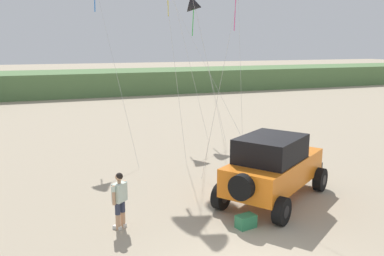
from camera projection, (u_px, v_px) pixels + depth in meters
name	position (u px, v px, depth m)	size (l,w,h in m)	color
dune_ridge	(119.00, 81.00, 45.30)	(90.00, 8.33, 2.37)	#567A47
jeep	(274.00, 166.00, 13.82)	(4.94, 4.38, 2.26)	orange
person_watching	(120.00, 197.00, 11.70)	(0.51, 0.46, 1.67)	tan
cooler_box	(246.00, 221.00, 11.88)	(0.56, 0.36, 0.38)	#2D7F51
kite_white_parafoil	(195.00, 6.00, 24.20)	(1.30, 3.29, 8.05)	black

